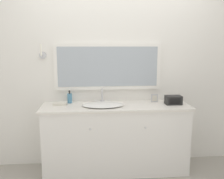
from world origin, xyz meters
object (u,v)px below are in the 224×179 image
object	(u,v)px
sink_basin	(103,104)
appliance_box	(173,100)
soap_bottle	(70,98)
picture_frame	(154,98)

from	to	relation	value
sink_basin	appliance_box	xyz separation A→B (m)	(0.89, 0.01, 0.04)
soap_bottle	picture_frame	bearing A→B (deg)	-2.50
sink_basin	appliance_box	bearing A→B (deg)	0.59
sink_basin	soap_bottle	world-z (taller)	sink_basin
sink_basin	picture_frame	bearing A→B (deg)	12.56
soap_bottle	picture_frame	size ratio (longest dim) A/B	1.56
picture_frame	sink_basin	bearing A→B (deg)	-167.44
soap_bottle	appliance_box	xyz separation A→B (m)	(1.30, -0.19, -0.01)
sink_basin	appliance_box	world-z (taller)	sink_basin
picture_frame	appliance_box	bearing A→B (deg)	-34.82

